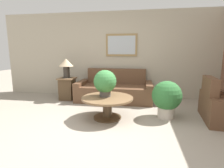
% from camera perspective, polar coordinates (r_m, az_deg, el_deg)
% --- Properties ---
extents(ground_plane, '(20.00, 20.00, 0.00)m').
position_cam_1_polar(ground_plane, '(3.12, -2.91, -16.02)').
color(ground_plane, gray).
extents(wall_back, '(7.74, 0.09, 2.60)m').
position_cam_1_polar(wall_back, '(5.47, 3.12, 9.49)').
color(wall_back, '#B2A893').
rests_on(wall_back, ground_plane).
extents(couch_main, '(2.13, 0.99, 0.89)m').
position_cam_1_polar(couch_main, '(5.08, 0.82, -2.19)').
color(couch_main, brown).
rests_on(couch_main, ground_plane).
extents(coffee_table, '(1.08, 1.08, 0.46)m').
position_cam_1_polar(coffee_table, '(3.69, -1.53, -6.20)').
color(coffee_table, '#4C3823').
rests_on(coffee_table, ground_plane).
extents(side_table, '(0.46, 0.46, 0.65)m').
position_cam_1_polar(side_table, '(5.32, -14.39, -1.43)').
color(side_table, '#4C3823').
rests_on(side_table, ground_plane).
extents(table_lamp, '(0.42, 0.42, 0.55)m').
position_cam_1_polar(table_lamp, '(5.22, -14.74, 6.08)').
color(table_lamp, '#2D2823').
rests_on(table_lamp, side_table).
extents(potted_plant_on_table, '(0.48, 0.48, 0.56)m').
position_cam_1_polar(potted_plant_on_table, '(3.66, -2.29, 0.60)').
color(potted_plant_on_table, '#4C4742').
rests_on(potted_plant_on_table, coffee_table).
extents(potted_plant_floor, '(0.62, 0.62, 0.80)m').
position_cam_1_polar(potted_plant_floor, '(3.85, 17.40, -4.21)').
color(potted_plant_floor, beige).
rests_on(potted_plant_floor, ground_plane).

